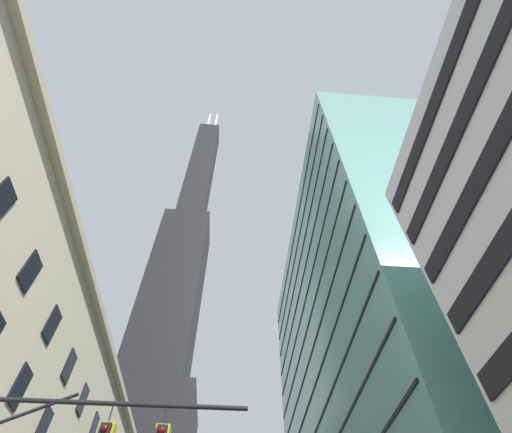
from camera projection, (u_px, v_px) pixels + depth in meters
name	position (u px, v px, depth m)	size (l,w,h in m)	color
dark_skyscraper	(164.00, 331.00, 111.71)	(24.71, 24.71, 234.17)	black
glass_office_midrise	(374.00, 365.00, 47.93)	(16.89, 50.01, 55.74)	slate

